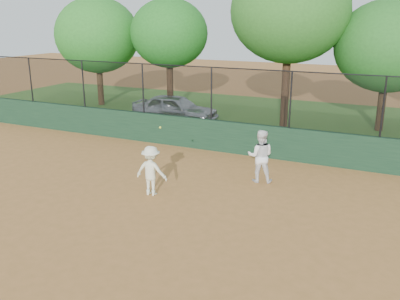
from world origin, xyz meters
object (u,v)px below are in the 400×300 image
at_px(tree_3, 388,46).
at_px(tree_0, 97,35).
at_px(player_main, 151,171).
at_px(parked_car, 175,109).
at_px(tree_1, 169,33).
at_px(player_second, 260,156).
at_px(tree_2, 290,11).

bearing_deg(tree_3, tree_0, -178.88).
relative_size(player_main, tree_0, 0.35).
xyz_separation_m(parked_car, tree_1, (-1.76, 2.73, 3.40)).
distance_m(player_second, player_main, 3.44).
relative_size(tree_0, tree_1, 1.02).
xyz_separation_m(player_main, tree_2, (1.29, 9.88, 4.45)).
bearing_deg(tree_0, player_second, -33.82).
bearing_deg(tree_3, tree_2, -166.41).
bearing_deg(tree_1, player_second, -47.39).
bearing_deg(tree_2, player_second, -80.77).
relative_size(player_second, tree_2, 0.22).
distance_m(tree_1, tree_2, 6.76).
distance_m(player_main, tree_3, 12.53).
height_order(parked_car, player_main, player_main).
bearing_deg(player_main, tree_2, 82.56).
height_order(player_main, tree_2, tree_2).
bearing_deg(player_second, tree_2, -96.03).
xyz_separation_m(player_second, tree_1, (-7.82, 8.50, 3.27)).
relative_size(parked_car, tree_1, 0.70).
height_order(tree_0, tree_1, tree_0).
xyz_separation_m(parked_car, player_main, (3.55, -8.13, 0.02)).
height_order(player_second, tree_1, tree_1).
distance_m(parked_car, player_main, 8.87).
distance_m(parked_car, player_second, 8.37).
bearing_deg(player_second, tree_1, -62.64).
bearing_deg(tree_0, tree_2, -3.64).
bearing_deg(tree_1, player_main, -63.94).
bearing_deg(tree_3, tree_1, -179.89).
bearing_deg(parked_car, tree_1, 29.59).
relative_size(player_main, tree_2, 0.28).
bearing_deg(tree_0, player_main, -47.29).
height_order(parked_car, player_second, player_second).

